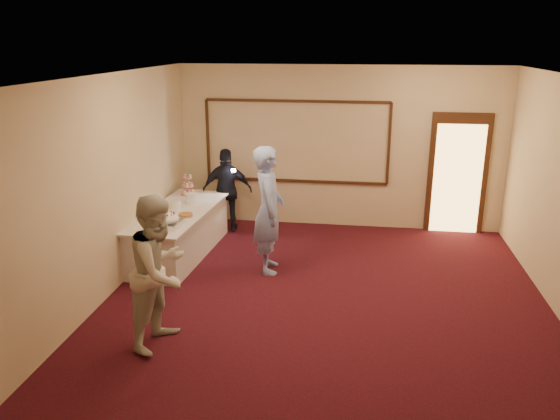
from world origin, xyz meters
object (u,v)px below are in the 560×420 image
object	(u,v)px
buffet_table	(179,232)
cupcake_stand	(188,187)
pavlova_tray	(169,221)
tart	(186,215)
man	(269,210)
guest	(227,190)
woman	(160,271)
plate_stack_b	(191,198)
plate_stack_a	(176,205)

from	to	relation	value
buffet_table	cupcake_stand	world-z (taller)	cupcake_stand
pavlova_tray	tart	distance (m)	0.46
cupcake_stand	man	size ratio (longest dim) A/B	0.21
buffet_table	pavlova_tray	bearing A→B (deg)	-81.17
guest	man	bearing A→B (deg)	113.74
man	woman	xyz separation A→B (m)	(-0.88, -2.25, -0.07)
buffet_table	plate_stack_b	size ratio (longest dim) A/B	12.50
pavlova_tray	plate_stack_b	world-z (taller)	pavlova_tray
buffet_table	plate_stack_a	size ratio (longest dim) A/B	14.29
plate_stack_a	tart	bearing A→B (deg)	-51.96
plate_stack_b	tart	size ratio (longest dim) A/B	0.82
plate_stack_a	plate_stack_b	bearing A→B (deg)	68.59
man	cupcake_stand	bearing A→B (deg)	41.17
guest	plate_stack_b	bearing A→B (deg)	56.29
buffet_table	pavlova_tray	size ratio (longest dim) A/B	4.70
guest	pavlova_tray	bearing A→B (deg)	70.89
buffet_table	cupcake_stand	xyz separation A→B (m)	(-0.12, 0.94, 0.53)
cupcake_stand	plate_stack_b	distance (m)	0.57
man	guest	size ratio (longest dim) A/B	1.26
woman	guest	bearing A→B (deg)	15.48
plate_stack_b	guest	bearing A→B (deg)	64.58
cupcake_stand	plate_stack_a	bearing A→B (deg)	-85.28
tart	plate_stack_a	bearing A→B (deg)	128.04
buffet_table	cupcake_stand	bearing A→B (deg)	97.47
cupcake_stand	woman	distance (m)	3.69
tart	guest	world-z (taller)	guest
cupcake_stand	plate_stack_a	xyz separation A→B (m)	(0.07, -0.90, -0.07)
woman	guest	xyz separation A→B (m)	(-0.18, 3.94, -0.13)
cupcake_stand	plate_stack_a	world-z (taller)	cupcake_stand
tart	plate_stack_b	bearing A→B (deg)	100.45
pavlova_tray	man	size ratio (longest dim) A/B	0.28
tart	woman	distance (m)	2.39
plate_stack_a	plate_stack_b	world-z (taller)	plate_stack_b
plate_stack_a	cupcake_stand	bearing A→B (deg)	94.72
buffet_table	guest	distance (m)	1.43
buffet_table	plate_stack_a	xyz separation A→B (m)	(-0.05, 0.04, 0.46)
cupcake_stand	man	world-z (taller)	man
man	guest	bearing A→B (deg)	21.80
plate_stack_a	guest	distance (m)	1.36
plate_stack_b	guest	xyz separation A→B (m)	(0.41, 0.87, -0.08)
cupcake_stand	plate_stack_b	world-z (taller)	cupcake_stand
plate_stack_b	man	world-z (taller)	man
tart	woman	world-z (taller)	woman
cupcake_stand	plate_stack_b	size ratio (longest dim) A/B	1.93
plate_stack_a	plate_stack_b	size ratio (longest dim) A/B	0.87
pavlova_tray	woman	world-z (taller)	woman
plate_stack_b	guest	size ratio (longest dim) A/B	0.13
woman	man	bearing A→B (deg)	-8.43
plate_stack_a	guest	size ratio (longest dim) A/B	0.12
pavlova_tray	man	bearing A→B (deg)	13.74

